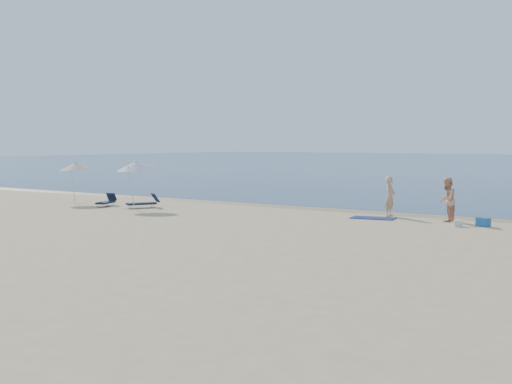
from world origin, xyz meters
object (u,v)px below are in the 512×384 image
Objects in this scene: person_left at (390,197)px; blue_cooler at (483,222)px; person_right at (447,200)px; umbrella_near at (136,165)px.

blue_cooler is (4.39, -1.18, -0.73)m from person_left.
person_left reaches higher than blue_cooler.
person_right is (2.70, -0.45, 0.02)m from person_left.
umbrella_near reaches higher than person_right.
umbrella_near reaches higher than blue_cooler.
person_right is 15.14m from umbrella_near.
person_left is 3.72× the size of blue_cooler.
umbrella_near is (-16.41, -2.56, 2.02)m from blue_cooler.
person_left is 12.65m from umbrella_near.
person_left is at bearing 32.21° from umbrella_near.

